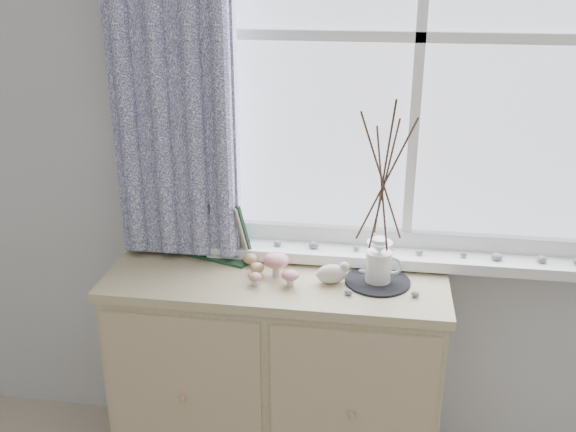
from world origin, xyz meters
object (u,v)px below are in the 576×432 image
object	(u,v)px
sideboard	(277,377)
toadstool_cluster	(277,266)
twig_pitcher	(384,177)
botanical_book	(212,230)

from	to	relation	value
sideboard	toadstool_cluster	distance (m)	0.47
sideboard	twig_pitcher	bearing A→B (deg)	1.42
sideboard	twig_pitcher	size ratio (longest dim) A/B	1.80
botanical_book	toadstool_cluster	distance (m)	0.29
sideboard	toadstool_cluster	world-z (taller)	toadstool_cluster
botanical_book	sideboard	bearing A→B (deg)	-3.86
sideboard	twig_pitcher	distance (m)	0.88
twig_pitcher	sideboard	bearing A→B (deg)	-172.74
sideboard	twig_pitcher	world-z (taller)	twig_pitcher
botanical_book	toadstool_cluster	bearing A→B (deg)	-6.43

